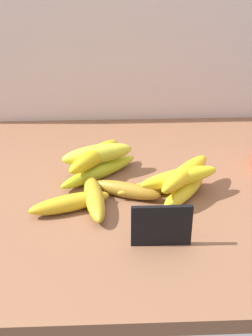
{
  "coord_description": "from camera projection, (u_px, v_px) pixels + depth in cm",
  "views": [
    {
      "loc": [
        4.2,
        -88.16,
        58.11
      ],
      "look_at": [
        7.87,
        0.53,
        8.0
      ],
      "focal_mm": 50.7,
      "sensor_mm": 36.0,
      "label": 1
    }
  ],
  "objects": [
    {
      "name": "banana_6",
      "position": [
        185.0,
        174.0,
        0.99
      ],
      "size": [
        13.97,
        16.21,
        3.76
      ],
      "primitive_type": "ellipsoid",
      "rotation": [
        0.0,
        0.0,
        4.04
      ],
      "color": "yellow",
      "rests_on": "banana_5"
    },
    {
      "name": "banana_2",
      "position": [
        70.0,
        203.0,
        0.96
      ],
      "size": [
        17.07,
        8.99,
        3.58
      ],
      "primitive_type": "ellipsoid",
      "rotation": [
        0.0,
        0.0,
        0.34
      ],
      "color": "gold",
      "rests_on": "counter_top"
    },
    {
      "name": "banana_3",
      "position": [
        94.0,
        198.0,
        0.97
      ],
      "size": [
        6.13,
        17.19,
        3.87
      ],
      "primitive_type": "ellipsoid",
      "rotation": [
        0.0,
        0.0,
        4.85
      ],
      "color": "#B59622",
      "rests_on": "counter_top"
    },
    {
      "name": "banana_0",
      "position": [
        126.0,
        190.0,
        1.0
      ],
      "size": [
        15.62,
        8.77,
        3.37
      ],
      "primitive_type": "ellipsoid",
      "rotation": [
        0.0,
        0.0,
        2.77
      ],
      "color": "olive",
      "rests_on": "counter_top"
    },
    {
      "name": "back_wall",
      "position": [
        89.0,
        4.0,
        1.22
      ],
      "size": [
        130.0,
        2.0,
        70.0
      ],
      "primitive_type": "cube",
      "color": "beige",
      "rests_on": "ground"
    },
    {
      "name": "banana_9",
      "position": [
        95.0,
        156.0,
        1.06
      ],
      "size": [
        13.32,
        16.35,
        3.92
      ],
      "primitive_type": "ellipsoid",
      "rotation": [
        0.0,
        0.0,
        4.09
      ],
      "color": "gold",
      "rests_on": "banana_1"
    },
    {
      "name": "counter_top",
      "position": [
        90.0,
        196.0,
        1.04
      ],
      "size": [
        110.0,
        76.0,
        3.0
      ],
      "primitive_type": "cube",
      "color": "brown",
      "rests_on": "ground"
    },
    {
      "name": "banana_8",
      "position": [
        180.0,
        177.0,
        0.98
      ],
      "size": [
        17.65,
        9.28,
        3.54
      ],
      "primitive_type": "ellipsoid",
      "rotation": [
        0.0,
        0.0,
        3.49
      ],
      "color": "yellow",
      "rests_on": "banana_5"
    },
    {
      "name": "banana_7",
      "position": [
        98.0,
        154.0,
        1.07
      ],
      "size": [
        16.91,
        9.1,
        4.26
      ],
      "primitive_type": "ellipsoid",
      "rotation": [
        0.0,
        0.0,
        3.45
      ],
      "color": "gold",
      "rests_on": "banana_1"
    },
    {
      "name": "banana_4",
      "position": [
        162.0,
        185.0,
        1.02
      ],
      "size": [
        20.17,
        9.02,
        3.33
      ],
      "primitive_type": "ellipsoid",
      "rotation": [
        0.0,
        0.0,
        3.44
      ],
      "color": "#B08624",
      "rests_on": "counter_top"
    },
    {
      "name": "banana_5",
      "position": [
        184.0,
        192.0,
        1.0
      ],
      "size": [
        12.23,
        14.19,
        3.52
      ],
      "primitive_type": "ellipsoid",
      "rotation": [
        0.0,
        0.0,
        4.05
      ],
      "color": "yellow",
      "rests_on": "counter_top"
    },
    {
      "name": "chalkboard_sign",
      "position": [
        161.0,
        227.0,
        0.85
      ],
      "size": [
        11.0,
        1.8,
        8.4
      ],
      "color": "black",
      "rests_on": "counter_top"
    },
    {
      "name": "banana_1",
      "position": [
        99.0,
        171.0,
        1.07
      ],
      "size": [
        18.42,
        15.74,
        3.32
      ],
      "primitive_type": "ellipsoid",
      "rotation": [
        0.0,
        0.0,
        3.82
      ],
      "color": "#B7C625",
      "rests_on": "counter_top"
    }
  ]
}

